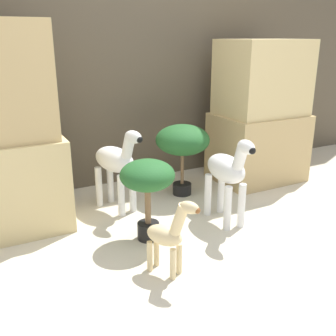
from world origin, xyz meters
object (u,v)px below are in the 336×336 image
object	(u,v)px
potted_palm_back	(183,142)
potted_palm_front	(147,181)
zebra_left	(116,163)
zebra_right	(227,172)
giraffe_figurine	(169,234)

from	to	relation	value
potted_palm_back	potted_palm_front	bearing A→B (deg)	-135.07
zebra_left	zebra_right	bearing A→B (deg)	-42.46
zebra_right	potted_palm_back	world-z (taller)	zebra_right
giraffe_figurine	potted_palm_back	world-z (taller)	potted_palm_back
potted_palm_front	potted_palm_back	bearing A→B (deg)	44.93
zebra_right	potted_palm_front	xyz separation A→B (m)	(-0.61, 0.03, 0.03)
zebra_right	potted_palm_back	size ratio (longest dim) A/B	1.10
zebra_left	potted_palm_front	xyz separation A→B (m)	(0.01, -0.55, 0.03)
giraffe_figurine	potted_palm_back	distance (m)	1.23
zebra_right	potted_palm_front	distance (m)	0.61
potted_palm_front	potted_palm_back	xyz separation A→B (m)	(0.59, 0.59, 0.05)
zebra_left	giraffe_figurine	bearing A→B (deg)	-93.21
giraffe_figurine	potted_palm_back	bearing A→B (deg)	57.17
zebra_left	giraffe_figurine	distance (m)	0.99
zebra_left	potted_palm_front	distance (m)	0.55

